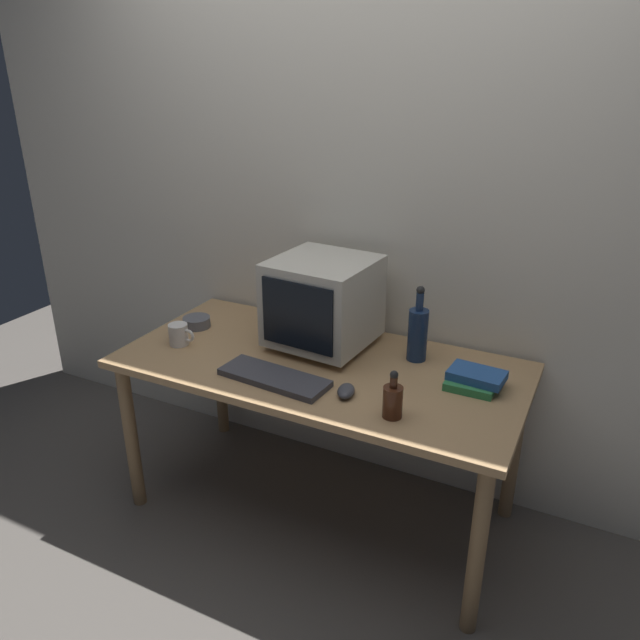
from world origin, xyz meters
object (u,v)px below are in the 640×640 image
object	(u,v)px
bottle_tall	(418,332)
bottle_short	(393,400)
book_stack	(474,379)
mug	(179,335)
computer_mouse	(346,391)
keyboard	(274,378)
crt_monitor	(323,302)
cd_spindle	(197,322)

from	to	relation	value
bottle_tall	bottle_short	size ratio (longest dim) A/B	1.80
book_stack	mug	bearing A→B (deg)	-170.71
computer_mouse	mug	distance (m)	0.80
computer_mouse	mug	size ratio (longest dim) A/B	0.83
keyboard	book_stack	distance (m)	0.73
bottle_tall	book_stack	distance (m)	0.30
crt_monitor	keyboard	bearing A→B (deg)	-94.39
book_stack	mug	size ratio (longest dim) A/B	1.70
book_stack	cd_spindle	world-z (taller)	book_stack
book_stack	keyboard	bearing A→B (deg)	-156.91
crt_monitor	keyboard	world-z (taller)	crt_monitor
crt_monitor	mug	size ratio (longest dim) A/B	3.44
computer_mouse	bottle_tall	world-z (taller)	bottle_tall
mug	cd_spindle	world-z (taller)	mug
computer_mouse	book_stack	xyz separation A→B (m)	(0.39, 0.27, 0.01)
crt_monitor	keyboard	xyz separation A→B (m)	(-0.03, -0.35, -0.18)
bottle_tall	mug	size ratio (longest dim) A/B	2.56
bottle_short	mug	xyz separation A→B (m)	(-0.99, 0.13, -0.02)
keyboard	cd_spindle	bearing A→B (deg)	158.70
computer_mouse	bottle_tall	size ratio (longest dim) A/B	0.33
bottle_tall	book_stack	size ratio (longest dim) A/B	1.50
computer_mouse	book_stack	size ratio (longest dim) A/B	0.49
crt_monitor	book_stack	size ratio (longest dim) A/B	2.02
bottle_tall	mug	distance (m)	0.98
crt_monitor	bottle_tall	distance (m)	0.40
computer_mouse	bottle_tall	distance (m)	0.42
crt_monitor	book_stack	world-z (taller)	crt_monitor
keyboard	book_stack	world-z (taller)	book_stack
bottle_tall	bottle_short	bearing A→B (deg)	-81.87
book_stack	computer_mouse	bearing A→B (deg)	-145.39
keyboard	book_stack	xyz separation A→B (m)	(0.67, 0.29, 0.02)
crt_monitor	bottle_tall	xyz separation A→B (m)	(0.39, 0.05, -0.08)
crt_monitor	computer_mouse	xyz separation A→B (m)	(0.26, -0.33, -0.17)
bottle_tall	bottle_short	distance (m)	0.45
keyboard	bottle_short	distance (m)	0.48
keyboard	computer_mouse	distance (m)	0.28
crt_monitor	mug	bearing A→B (deg)	-154.34
cd_spindle	bottle_tall	bearing A→B (deg)	7.65
book_stack	mug	distance (m)	1.20
bottle_tall	mug	world-z (taller)	bottle_tall
keyboard	mug	distance (m)	0.52
crt_monitor	keyboard	distance (m)	0.40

